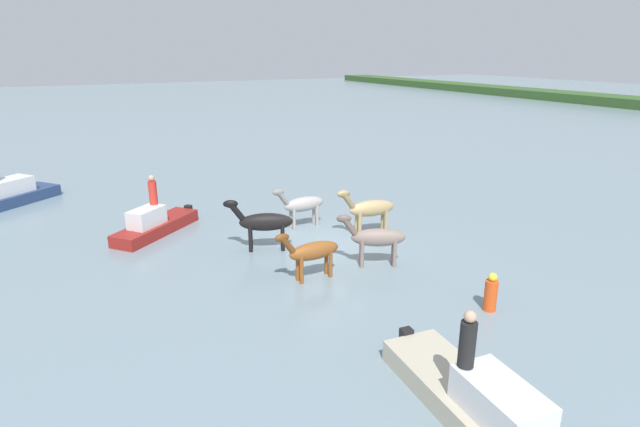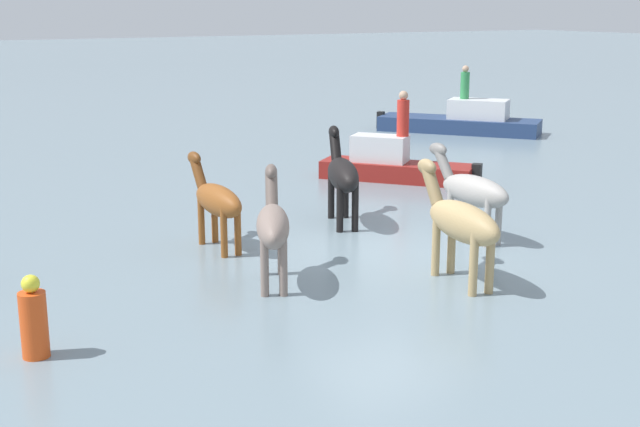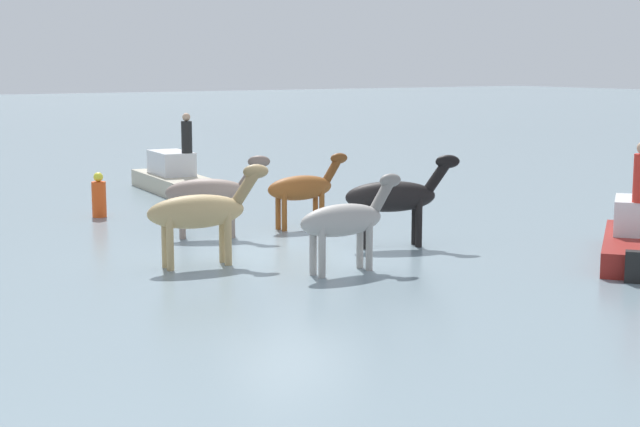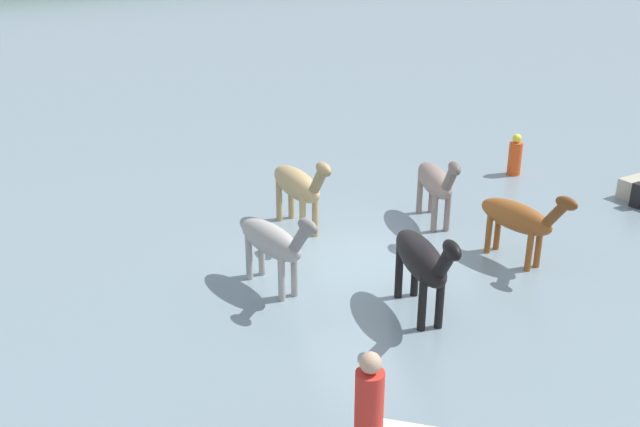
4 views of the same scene
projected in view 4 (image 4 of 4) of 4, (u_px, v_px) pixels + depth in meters
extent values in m
plane|color=gray|center=(362.00, 261.00, 14.82)|extent=(207.35, 207.35, 0.00)
ellipsoid|color=#9E9993|center=(270.00, 240.00, 13.40)|extent=(0.61, 1.82, 0.61)
cylinder|color=#9E9993|center=(294.00, 272.00, 13.28)|extent=(0.13, 0.13, 0.99)
cylinder|color=#9E9993|center=(281.00, 276.00, 13.12)|extent=(0.13, 0.13, 0.99)
cylinder|color=#9E9993|center=(262.00, 252.00, 14.06)|extent=(0.13, 0.13, 0.99)
cylinder|color=#9E9993|center=(249.00, 256.00, 13.90)|extent=(0.13, 0.13, 0.99)
cylinder|color=slate|center=(301.00, 237.00, 12.56)|extent=(0.23, 0.56, 0.66)
ellipsoid|color=slate|center=(308.00, 226.00, 12.32)|extent=(0.23, 0.50, 0.26)
ellipsoid|color=gray|center=(435.00, 180.00, 16.30)|extent=(1.28, 1.89, 0.62)
cylinder|color=gray|center=(447.00, 210.00, 16.02)|extent=(0.14, 0.14, 1.02)
cylinder|color=gray|center=(435.00, 210.00, 15.97)|extent=(0.14, 0.14, 1.02)
cylinder|color=gray|center=(432.00, 192.00, 17.02)|extent=(0.14, 0.14, 1.02)
cylinder|color=gray|center=(420.00, 193.00, 16.98)|extent=(0.14, 0.14, 1.02)
cylinder|color=#63544C|center=(450.00, 178.00, 15.26)|extent=(0.44, 0.60, 0.68)
ellipsoid|color=#63544C|center=(454.00, 168.00, 14.98)|extent=(0.41, 0.55, 0.27)
ellipsoid|color=black|center=(420.00, 257.00, 12.52)|extent=(1.26, 2.02, 0.66)
cylinder|color=black|center=(440.00, 300.00, 12.24)|extent=(0.14, 0.14, 1.08)
cylinder|color=black|center=(422.00, 302.00, 12.17)|extent=(0.14, 0.14, 1.08)
cylinder|color=black|center=(415.00, 269.00, 13.28)|extent=(0.14, 0.14, 1.08)
cylinder|color=black|center=(399.00, 271.00, 13.21)|extent=(0.14, 0.14, 1.08)
cylinder|color=black|center=(445.00, 261.00, 11.43)|extent=(0.43, 0.64, 0.72)
ellipsoid|color=black|center=(452.00, 250.00, 11.13)|extent=(0.41, 0.58, 0.29)
ellipsoid|color=tan|center=(296.00, 184.00, 15.95)|extent=(0.78, 1.98, 0.65)
cylinder|color=tan|center=(315.00, 213.00, 15.76)|extent=(0.14, 0.14, 1.06)
cylinder|color=tan|center=(303.00, 216.00, 15.62)|extent=(0.14, 0.14, 1.06)
cylinder|color=tan|center=(291.00, 196.00, 16.69)|extent=(0.14, 0.14, 1.06)
cylinder|color=tan|center=(279.00, 199.00, 16.55)|extent=(0.14, 0.14, 1.06)
cylinder|color=olive|center=(319.00, 180.00, 14.96)|extent=(0.29, 0.61, 0.71)
ellipsoid|color=olive|center=(324.00, 169.00, 14.68)|extent=(0.28, 0.55, 0.28)
ellipsoid|color=brown|center=(516.00, 216.00, 14.50)|extent=(0.55, 1.75, 0.58)
cylinder|color=brown|center=(539.00, 245.00, 14.38)|extent=(0.13, 0.13, 0.96)
cylinder|color=brown|center=(530.00, 249.00, 14.23)|extent=(0.13, 0.13, 0.96)
cylinder|color=brown|center=(498.00, 228.00, 15.15)|extent=(0.13, 0.13, 0.96)
cylinder|color=brown|center=(489.00, 231.00, 15.00)|extent=(0.13, 0.13, 0.96)
cylinder|color=brown|center=(557.00, 213.00, 13.68)|extent=(0.21, 0.54, 0.64)
ellipsoid|color=brown|center=(567.00, 203.00, 13.44)|extent=(0.21, 0.48, 0.26)
cube|color=black|center=(638.00, 197.00, 17.40)|extent=(0.26, 0.30, 0.70)
cylinder|color=red|center=(369.00, 409.00, 7.81)|extent=(0.32, 0.32, 0.95)
sphere|color=tan|center=(371.00, 363.00, 7.58)|extent=(0.24, 0.24, 0.24)
cylinder|color=#E54C19|center=(515.00, 159.00, 19.52)|extent=(0.36, 0.36, 0.90)
sphere|color=yellow|center=(517.00, 138.00, 19.30)|extent=(0.24, 0.24, 0.24)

